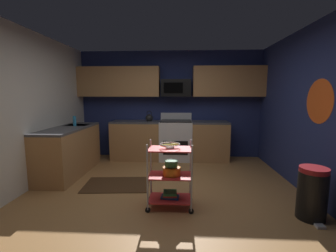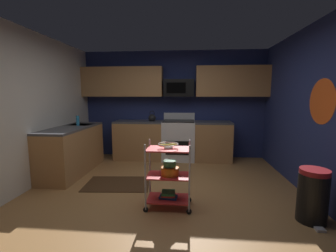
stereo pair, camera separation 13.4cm
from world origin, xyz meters
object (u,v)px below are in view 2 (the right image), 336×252
Objects in this scene: rolling_cart at (168,175)px; mixing_bowl_small at (170,163)px; oven_range at (179,140)px; microwave at (179,88)px; book_stack at (168,195)px; trash_can at (313,196)px; dish_soap_bottle at (78,121)px; fruit_bowl at (168,145)px; mixing_bowl_large at (170,171)px; kettle at (152,118)px.

rolling_cart is 0.17m from mixing_bowl_small.
oven_range reaches higher than rolling_cart.
microwave is 2.75× the size of book_stack.
trash_can is at bearing -6.35° from book_stack.
dish_soap_bottle is (-2.01, -0.94, 0.54)m from oven_range.
fruit_bowl reaches higher than mixing_bowl_large.
mixing_bowl_small is at bearing -75.36° from kettle.
book_stack is 1.27× the size of dish_soap_bottle.
mixing_bowl_large is 2.52m from kettle.
mixing_bowl_large is at bearing 173.57° from trash_can.
rolling_cart is 1.39× the size of trash_can.
mixing_bowl_large is 0.34m from book_stack.
trash_can is at bearing -6.35° from fruit_bowl.
microwave is 2.57× the size of fruit_bowl.
kettle is (-0.61, 2.39, 0.82)m from book_stack.
microwave is 2.77m from mixing_bowl_large.
rolling_cart is 0.07m from mixing_bowl_large.
mixing_bowl_large is at bearing -75.30° from kettle.
rolling_cart is at bearing -145.67° from mixing_bowl_small.
fruit_bowl reaches higher than mixing_bowl_small.
kettle is at bearing -170.27° from microwave.
rolling_cart is 3.36× the size of fruit_bowl.
book_stack is at bearing -90.65° from oven_range.
dish_soap_bottle reaches higher than fruit_bowl.
dish_soap_bottle reaches higher than oven_range.
fruit_bowl is (-0.03, -2.50, -0.82)m from microwave.
fruit_bowl is at bearing -36.28° from dish_soap_bottle.
kettle is (-0.63, -0.11, -0.70)m from microwave.
trash_can is (3.77, -1.66, -0.69)m from dish_soap_bottle.
mixing_bowl_large is (0.02, 0.00, 0.07)m from rolling_cart.
kettle is (-0.63, 2.39, 0.48)m from mixing_bowl_large.
oven_range is 6.04× the size of mixing_bowl_small.
mixing_bowl_small is 0.69× the size of kettle.
rolling_cart is (-0.03, -2.50, -1.25)m from microwave.
mixing_bowl_large is at bearing 0.00° from book_stack.
book_stack is at bearing -75.79° from kettle.
kettle is at bearing 132.63° from trash_can.
rolling_cart is at bearing 90.00° from book_stack.
mixing_bowl_small is at bearing -90.24° from microwave.
mixing_bowl_small is at bearing 34.33° from fruit_bowl.
rolling_cart is 5.03× the size of mixing_bowl_small.
microwave is at bearing 122.98° from trash_can.
oven_range is 2.42m from book_stack.
fruit_bowl is 1.49× the size of mixing_bowl_small.
microwave reaches higher than oven_range.
kettle is at bearing 104.21° from fruit_bowl.
fruit_bowl is at bearing -75.79° from kettle.
rolling_cart is 0.28m from book_stack.
mixing_bowl_large is 0.38× the size of trash_can.
fruit_bowl is 1.03× the size of kettle.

